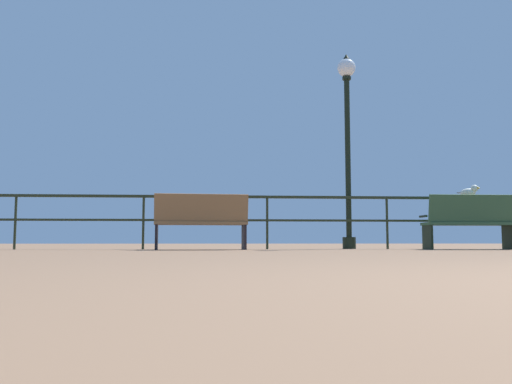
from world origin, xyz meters
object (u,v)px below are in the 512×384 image
bench_near_right (470,220)px  lamppost_center (347,124)px  seagull_on_rail (469,192)px  bench_near_left (201,219)px

bench_near_right → lamppost_center: size_ratio=0.41×
bench_near_right → seagull_on_rail: size_ratio=3.86×
seagull_on_rail → lamppost_center: bearing=174.2°
bench_near_left → lamppost_center: bearing=17.4°
bench_near_right → seagull_on_rail: (0.31, 0.64, 0.55)m
bench_near_left → bench_near_right: 4.69m
bench_near_left → seagull_on_rail: seagull_on_rail is taller
bench_near_left → bench_near_right: size_ratio=1.03×
lamppost_center → seagull_on_rail: (2.25, -0.23, -1.31)m
bench_near_left → bench_near_right: bearing=-0.0°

